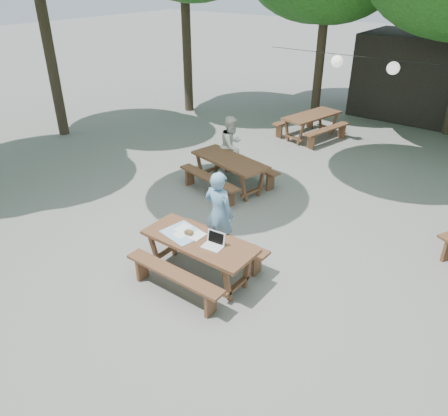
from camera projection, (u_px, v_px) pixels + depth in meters
ground at (280, 246)px, 8.48m from camera, size 80.00×80.00×0.00m
main_picnic_table at (200, 258)px, 7.48m from camera, size 2.00×1.58×0.75m
picnic_table_nw at (230, 173)px, 10.58m from camera, size 2.19×1.95×0.75m
picnic_table_far_w at (311, 126)px, 13.72m from camera, size 1.97×2.21×0.75m
woman at (219, 213)px, 7.93m from camera, size 0.62×0.42×1.65m
second_person at (232, 146)px, 11.10m from camera, size 0.64×0.80×1.54m
laptop at (214, 243)px, 7.12m from camera, size 0.36×0.29×0.24m
tabletop_clutter at (184, 233)px, 7.48m from camera, size 0.74×0.66×0.08m
paper_lanterns at (394, 68)px, 11.63m from camera, size 9.00×0.34×0.38m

